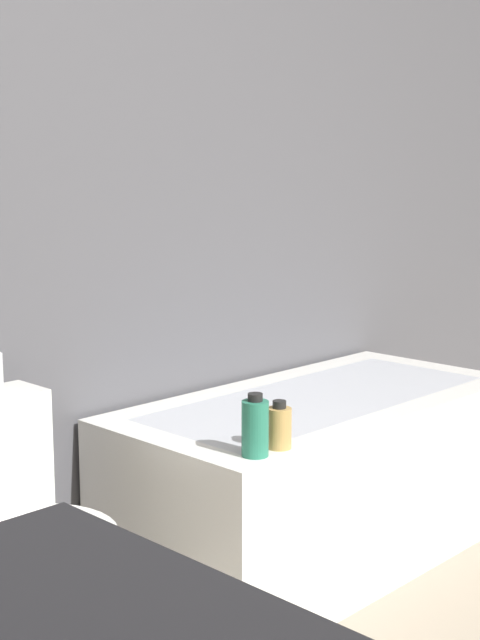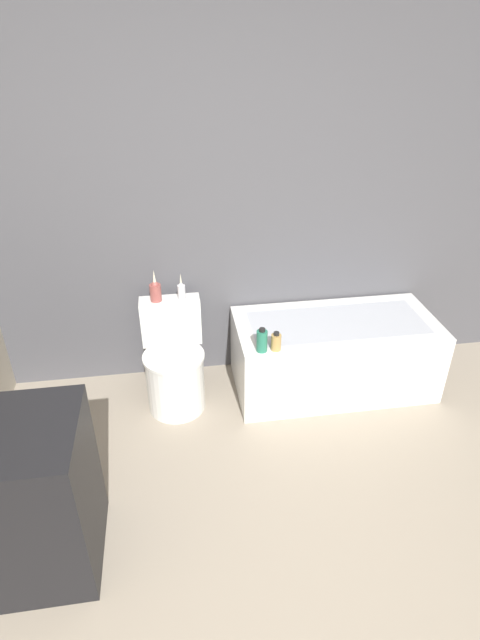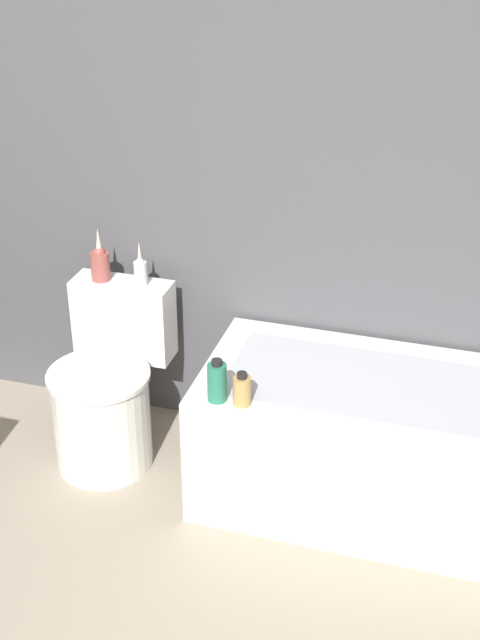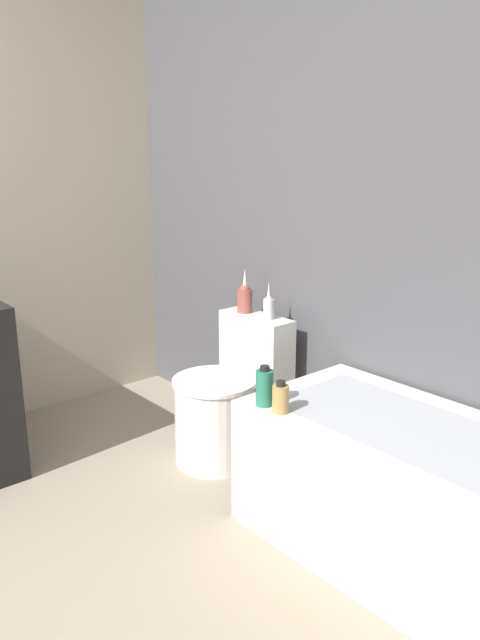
{
  "view_description": "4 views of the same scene",
  "coord_description": "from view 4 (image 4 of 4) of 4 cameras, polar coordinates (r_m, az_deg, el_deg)",
  "views": [
    {
      "loc": [
        -1.39,
        0.1,
        1.26
      ],
      "look_at": [
        0.31,
        1.76,
        0.86
      ],
      "focal_mm": 50.0,
      "sensor_mm": 36.0,
      "label": 1
    },
    {
      "loc": [
        -0.33,
        -0.98,
        2.32
      ],
      "look_at": [
        0.06,
        1.62,
        0.77
      ],
      "focal_mm": 28.0,
      "sensor_mm": 36.0,
      "label": 2
    },
    {
      "loc": [
        1.04,
        -0.91,
        2.31
      ],
      "look_at": [
        0.24,
        1.76,
        0.78
      ],
      "focal_mm": 50.0,
      "sensor_mm": 36.0,
      "label": 3
    },
    {
      "loc": [
        1.88,
        0.04,
        1.53
      ],
      "look_at": [
        0.05,
        1.61,
        0.85
      ],
      "focal_mm": 35.0,
      "sensor_mm": 36.0,
      "label": 4
    }
  ],
  "objects": [
    {
      "name": "bathtub",
      "position": [
        2.48,
        16.6,
        -15.61
      ],
      "size": [
        1.42,
        0.67,
        0.54
      ],
      "color": "white",
      "rests_on": "ground"
    },
    {
      "name": "shampoo_bottle_short",
      "position": [
        2.42,
        3.73,
        -7.15
      ],
      "size": [
        0.07,
        0.07,
        0.13
      ],
      "color": "tan",
      "rests_on": "bathtub"
    },
    {
      "name": "shampoo_bottle_tall",
      "position": [
        2.47,
        2.26,
        -6.15
      ],
      "size": [
        0.07,
        0.07,
        0.16
      ],
      "color": "#267259",
      "rests_on": "bathtub"
    },
    {
      "name": "vase_gold",
      "position": [
        3.17,
        0.44,
        2.08
      ],
      "size": [
        0.08,
        0.08,
        0.23
      ],
      "color": "#994C47",
      "rests_on": "toilet"
    },
    {
      "name": "wall_back_tiled",
      "position": [
        2.92,
        9.27,
        10.94
      ],
      "size": [
        6.4,
        0.06,
        2.6
      ],
      "color": "#4C4C51",
      "rests_on": "ground_plane"
    },
    {
      "name": "vase_silver",
      "position": [
        3.05,
        2.63,
        1.26
      ],
      "size": [
        0.05,
        0.05,
        0.19
      ],
      "color": "silver",
      "rests_on": "toilet"
    },
    {
      "name": "toilet",
      "position": [
        3.14,
        -1.4,
        -7.53
      ],
      "size": [
        0.41,
        0.56,
        0.71
      ],
      "color": "white",
      "rests_on": "ground"
    }
  ]
}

